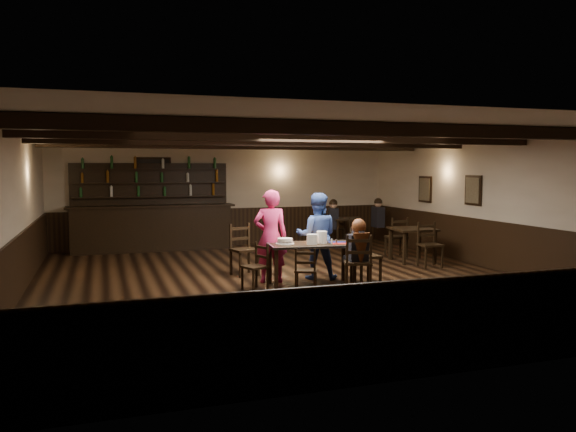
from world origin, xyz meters
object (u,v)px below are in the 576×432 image
object	(u,v)px
chair_near_right	(358,258)
man_blue	(317,236)
chair_near_left	(306,267)
cake	(285,241)
woman_pink	(271,236)
bar_counter	(152,222)
dining_table	(311,248)

from	to	relation	value
chair_near_right	man_blue	bearing A→B (deg)	101.28
chair_near_left	cake	world-z (taller)	cake
woman_pink	chair_near_left	bearing A→B (deg)	111.56
cake	bar_counter	bearing A→B (deg)	109.76
dining_table	man_blue	size ratio (longest dim) A/B	0.98
dining_table	man_blue	world-z (taller)	man_blue
man_blue	cake	world-z (taller)	man_blue
woman_pink	man_blue	xyz separation A→B (m)	(0.92, 0.03, -0.04)
dining_table	chair_near_right	bearing A→B (deg)	-52.42
chair_near_left	cake	distance (m)	0.82
dining_table	bar_counter	bearing A→B (deg)	113.67
cake	chair_near_left	bearing A→B (deg)	-80.96
bar_counter	man_blue	bearing A→B (deg)	-61.02
chair_near_left	bar_counter	world-z (taller)	bar_counter
dining_table	woman_pink	distance (m)	0.81
man_blue	bar_counter	xyz separation A→B (m)	(-2.62, 4.72, -0.09)
chair_near_left	bar_counter	xyz separation A→B (m)	(-1.97, 5.88, 0.27)
cake	bar_counter	size ratio (longest dim) A/B	0.08
dining_table	chair_near_right	world-z (taller)	chair_near_right
chair_near_left	woman_pink	distance (m)	1.22
cake	chair_near_right	bearing A→B (deg)	-39.61
dining_table	chair_near_right	size ratio (longest dim) A/B	1.61
dining_table	cake	size ratio (longest dim) A/B	4.80
cake	bar_counter	distance (m)	5.47
chair_near_left	chair_near_right	size ratio (longest dim) A/B	0.79
cake	woman_pink	bearing A→B (deg)	110.95
chair_near_left	woman_pink	size ratio (longest dim) A/B	0.46
chair_near_right	cake	size ratio (longest dim) A/B	2.98
chair_near_right	cake	bearing A→B (deg)	140.39
chair_near_right	man_blue	world-z (taller)	man_blue
dining_table	cake	xyz separation A→B (m)	(-0.46, 0.11, 0.13)
chair_near_left	bar_counter	size ratio (longest dim) A/B	0.19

